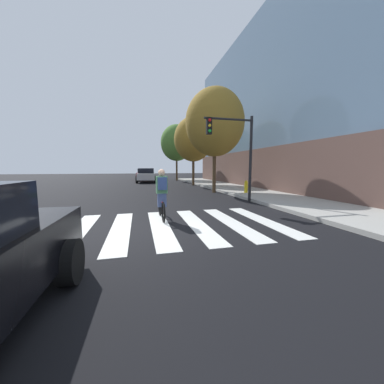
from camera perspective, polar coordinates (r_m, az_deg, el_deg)
ground_plane at (r=6.54m, az=-12.90°, el=-9.16°), size 120.00×120.00×0.00m
sidewalk at (r=10.97m, az=40.15°, el=-3.82°), size 6.50×50.00×0.15m
crosswalk_stripes at (r=6.54m, az=-13.31°, el=-9.12°), size 8.39×4.15×0.01m
sedan_mid at (r=26.29m, az=-11.88°, el=4.39°), size 2.53×4.92×1.66m
sedan_far at (r=31.89m, az=-12.45°, el=4.64°), size 2.46×4.70×1.57m
cyclist at (r=7.26m, az=-7.97°, el=-0.71°), size 0.36×1.71×1.69m
traffic_light_near at (r=10.81m, az=11.34°, el=12.28°), size 2.47×0.28×4.20m
fire_hydrant at (r=14.19m, az=14.05°, el=1.37°), size 0.33×0.22×0.78m
street_tree_near at (r=15.42m, az=6.00°, el=17.73°), size 3.96×3.96×7.05m
street_tree_mid at (r=21.32m, az=0.34°, el=13.70°), size 3.68×3.68×6.55m
street_tree_far at (r=29.40m, az=-4.10°, el=12.79°), size 4.15×4.15×7.38m
corner_building at (r=26.19m, az=32.99°, el=16.64°), size 18.80×24.99×13.75m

